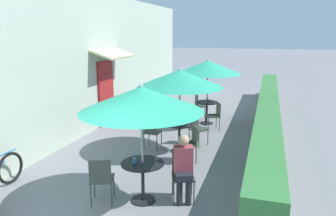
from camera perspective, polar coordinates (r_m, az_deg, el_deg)
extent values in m
cube|color=#B2C1AD|center=(11.55, -10.01, 8.40)|extent=(0.24, 14.38, 4.20)
cube|color=maroon|center=(10.98, -10.75, 2.60)|extent=(0.08, 0.96, 2.10)
cube|color=beige|center=(10.68, -9.56, 9.39)|extent=(0.78, 1.80, 0.30)
cube|color=tan|center=(10.53, 16.84, -2.80)|extent=(0.44, 13.38, 0.45)
cube|color=#387A3D|center=(10.41, 17.03, -0.12)|extent=(0.60, 12.71, 0.56)
cylinder|color=black|center=(6.23, -4.33, -15.69)|extent=(0.44, 0.44, 0.02)
cylinder|color=black|center=(6.06, -4.39, -12.71)|extent=(0.06, 0.06, 0.72)
cylinder|color=black|center=(5.92, -4.45, -9.58)|extent=(0.78, 0.78, 0.02)
cylinder|color=#B7B7BC|center=(5.81, -4.50, -6.83)|extent=(0.04, 0.04, 2.06)
cone|color=#2DAD84|center=(5.57, -4.66, 1.58)|extent=(2.15, 2.15, 0.43)
sphere|color=#B7B7BC|center=(5.53, -4.71, 3.87)|extent=(0.07, 0.07, 0.07)
cube|color=#384238|center=(6.05, 2.65, -11.92)|extent=(0.51, 0.51, 0.04)
cube|color=#384238|center=(6.13, 2.52, -9.42)|extent=(0.37, 0.16, 0.42)
cylinder|color=#384238|center=(5.98, 1.02, -14.65)|extent=(0.02, 0.02, 0.45)
cylinder|color=#384238|center=(6.01, 4.56, -14.54)|extent=(0.02, 0.02, 0.45)
cylinder|color=#384238|center=(6.30, 0.80, -13.13)|extent=(0.02, 0.02, 0.45)
cylinder|color=#384238|center=(6.33, 4.15, -13.03)|extent=(0.02, 0.02, 0.45)
cylinder|color=#23232D|center=(5.98, 2.00, -14.54)|extent=(0.11, 0.11, 0.47)
cylinder|color=#23232D|center=(5.99, 3.58, -14.49)|extent=(0.11, 0.11, 0.47)
cube|color=#23232D|center=(5.93, 2.74, -11.59)|extent=(0.40, 0.44, 0.12)
cube|color=#AD424C|center=(5.94, 2.67, -8.95)|extent=(0.39, 0.32, 0.50)
sphere|color=tan|center=(5.79, 2.73, -5.63)|extent=(0.20, 0.20, 0.20)
cube|color=#384238|center=(6.10, -11.40, -11.97)|extent=(0.51, 0.51, 0.04)
cube|color=#384238|center=(5.85, -11.77, -10.87)|extent=(0.37, 0.16, 0.42)
cylinder|color=#384238|center=(6.33, -9.41, -13.16)|extent=(0.02, 0.02, 0.45)
cylinder|color=#384238|center=(6.38, -12.71, -13.08)|extent=(0.02, 0.02, 0.45)
cylinder|color=#384238|center=(6.01, -9.82, -14.67)|extent=(0.02, 0.02, 0.45)
cylinder|color=#384238|center=(6.07, -13.30, -14.57)|extent=(0.02, 0.02, 0.45)
cylinder|color=teal|center=(5.90, -5.82, -9.07)|extent=(0.07, 0.07, 0.09)
cylinder|color=black|center=(8.54, 1.96, -7.43)|extent=(0.44, 0.44, 0.02)
cylinder|color=black|center=(8.42, 1.98, -5.15)|extent=(0.06, 0.06, 0.72)
cylinder|color=black|center=(8.32, 2.00, -2.80)|extent=(0.78, 0.78, 0.02)
cylinder|color=#B7B7BC|center=(8.24, 2.01, -0.78)|extent=(0.04, 0.04, 2.06)
cone|color=#2DAD84|center=(8.08, 2.06, 5.20)|extent=(2.15, 2.15, 0.43)
sphere|color=#B7B7BC|center=(8.05, 2.07, 6.79)|extent=(0.07, 0.07, 0.07)
cube|color=#384238|center=(7.73, 3.28, -6.24)|extent=(0.54, 0.54, 0.04)
cube|color=#384238|center=(7.71, 4.63, -4.66)|extent=(0.21, 0.35, 0.42)
cylinder|color=#384238|center=(7.93, 1.65, -7.45)|extent=(0.02, 0.02, 0.45)
cylinder|color=#384238|center=(7.60, 2.30, -8.38)|extent=(0.02, 0.02, 0.45)
cylinder|color=#384238|center=(8.02, 4.17, -7.24)|extent=(0.02, 0.02, 0.45)
cylinder|color=#384238|center=(7.70, 4.92, -8.15)|extent=(0.02, 0.02, 0.45)
cube|color=#384238|center=(8.90, 5.37, -3.66)|extent=(0.55, 0.55, 0.04)
cube|color=#384238|center=(8.96, 4.53, -2.13)|extent=(0.22, 0.34, 0.42)
cylinder|color=#384238|center=(8.72, 5.40, -5.56)|extent=(0.02, 0.02, 0.45)
cylinder|color=#384238|center=(8.98, 6.96, -5.05)|extent=(0.02, 0.02, 0.45)
cylinder|color=#384238|center=(8.96, 3.70, -5.02)|extent=(0.02, 0.02, 0.45)
cylinder|color=#384238|center=(9.21, 5.27, -4.55)|extent=(0.02, 0.02, 0.45)
cube|color=#384238|center=(8.62, -2.68, -4.18)|extent=(0.41, 0.41, 0.04)
cube|color=#384238|center=(8.39, -3.15, -3.16)|extent=(0.38, 0.04, 0.42)
cylinder|color=#384238|center=(8.79, -1.15, -5.36)|extent=(0.02, 0.02, 0.45)
cylinder|color=#384238|center=(8.91, -3.35, -5.12)|extent=(0.02, 0.02, 0.45)
cylinder|color=#384238|center=(8.47, -1.95, -6.09)|extent=(0.02, 0.02, 0.45)
cylinder|color=#384238|center=(8.59, -4.22, -5.83)|extent=(0.02, 0.02, 0.45)
cylinder|color=#B73D3D|center=(8.21, 1.94, -2.60)|extent=(0.07, 0.07, 0.09)
cylinder|color=black|center=(11.11, 6.68, -2.63)|extent=(0.44, 0.44, 0.02)
cylinder|color=black|center=(11.02, 6.73, -0.83)|extent=(0.06, 0.06, 0.72)
cylinder|color=black|center=(10.94, 6.78, 0.99)|extent=(0.78, 0.78, 0.02)
cylinder|color=#B7B7BC|center=(10.88, 6.82, 2.55)|extent=(0.04, 0.04, 2.06)
cone|color=#2DAD84|center=(10.76, 6.94, 7.09)|extent=(2.15, 2.15, 0.43)
sphere|color=#B7B7BC|center=(10.74, 6.98, 8.29)|extent=(0.07, 0.07, 0.07)
cube|color=#384238|center=(10.32, 7.76, -1.37)|extent=(0.53, 0.53, 0.04)
cube|color=#384238|center=(10.32, 8.78, -0.20)|extent=(0.19, 0.36, 0.42)
cylinder|color=#384238|center=(10.50, 6.51, -2.35)|extent=(0.02, 0.02, 0.45)
cylinder|color=#384238|center=(10.17, 7.02, -2.88)|extent=(0.02, 0.02, 0.45)
cylinder|color=#384238|center=(10.60, 8.40, -2.27)|extent=(0.02, 0.02, 0.45)
cylinder|color=#384238|center=(10.26, 8.96, -2.79)|extent=(0.02, 0.02, 0.45)
cube|color=#384238|center=(11.69, 5.84, 0.39)|extent=(0.53, 0.53, 0.04)
cube|color=#384238|center=(11.60, 4.97, 1.38)|extent=(0.19, 0.36, 0.42)
cylinder|color=#384238|center=(11.62, 6.88, -0.86)|extent=(0.02, 0.02, 0.45)
cylinder|color=#384238|center=(11.95, 6.44, -0.45)|extent=(0.02, 0.02, 0.45)
cylinder|color=#384238|center=(11.53, 5.15, -0.92)|extent=(0.02, 0.02, 0.45)
cylinder|color=#384238|center=(11.87, 4.76, -0.50)|extent=(0.02, 0.02, 0.45)
cylinder|color=#232328|center=(11.10, 6.85, 1.47)|extent=(0.07, 0.07, 0.09)
torus|color=black|center=(7.45, -25.76, -9.39)|extent=(0.09, 0.65, 0.65)
cylinder|color=#236BA8|center=(7.30, -26.27, -7.01)|extent=(0.05, 0.46, 0.03)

